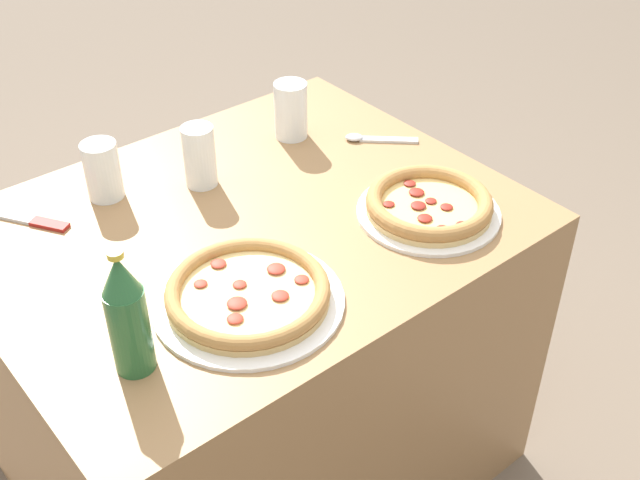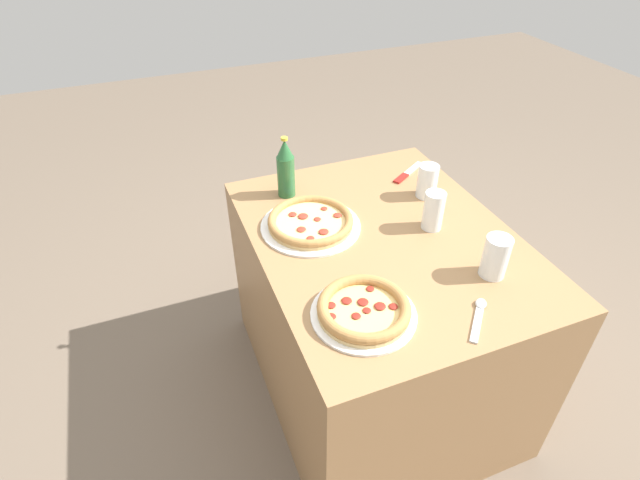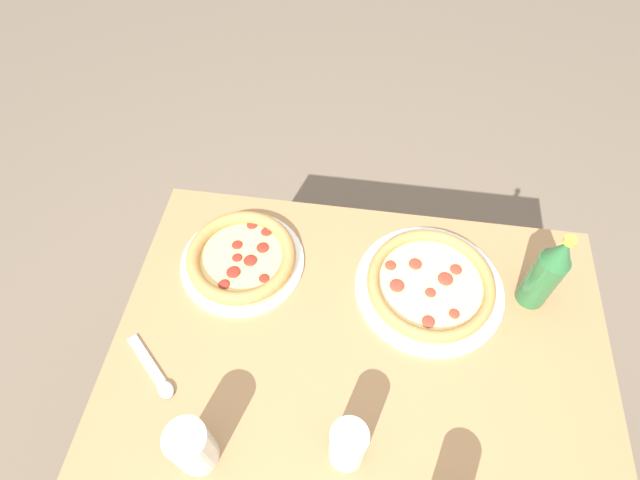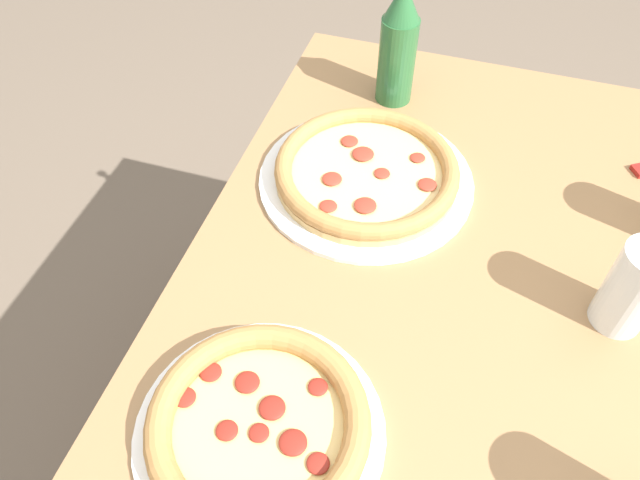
{
  "view_description": "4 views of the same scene",
  "coord_description": "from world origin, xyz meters",
  "px_view_note": "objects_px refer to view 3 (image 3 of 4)",
  "views": [
    {
      "loc": [
        -0.7,
        -1.07,
        1.63
      ],
      "look_at": [
        0.04,
        -0.18,
        0.77
      ],
      "focal_mm": 45.0,
      "sensor_mm": 36.0,
      "label": 1
    },
    {
      "loc": [
        1.11,
        -0.65,
        1.68
      ],
      "look_at": [
        0.04,
        -0.24,
        0.81
      ],
      "focal_mm": 28.0,
      "sensor_mm": 36.0,
      "label": 2
    },
    {
      "loc": [
        0.03,
        0.37,
        1.7
      ],
      "look_at": [
        0.11,
        -0.24,
        0.81
      ],
      "focal_mm": 28.0,
      "sensor_mm": 36.0,
      "label": 3
    },
    {
      "loc": [
        0.54,
        -0.06,
        1.4
      ],
      "look_at": [
        0.04,
        -0.22,
        0.78
      ],
      "focal_mm": 35.0,
      "sensor_mm": 36.0,
      "label": 4
    }
  ],
  "objects_px": {
    "pizza_veggie": "(242,258)",
    "spoon": "(156,375)",
    "glass_red_wine": "(193,447)",
    "beer_bottle": "(547,272)",
    "glass_iced_tea": "(348,446)",
    "pizza_pepperoni": "(430,284)"
  },
  "relations": [
    {
      "from": "glass_red_wine",
      "to": "beer_bottle",
      "type": "distance_m",
      "value": 0.75
    },
    {
      "from": "spoon",
      "to": "beer_bottle",
      "type": "bearing_deg",
      "value": -159.31
    },
    {
      "from": "pizza_veggie",
      "to": "beer_bottle",
      "type": "bearing_deg",
      "value": 179.98
    },
    {
      "from": "pizza_pepperoni",
      "to": "beer_bottle",
      "type": "bearing_deg",
      "value": -177.54
    },
    {
      "from": "glass_iced_tea",
      "to": "glass_red_wine",
      "type": "xyz_separation_m",
      "value": [
        0.27,
        0.04,
        0.0
      ]
    },
    {
      "from": "glass_red_wine",
      "to": "beer_bottle",
      "type": "xyz_separation_m",
      "value": [
        -0.63,
        -0.42,
        0.04
      ]
    },
    {
      "from": "glass_iced_tea",
      "to": "beer_bottle",
      "type": "xyz_separation_m",
      "value": [
        -0.36,
        -0.38,
        0.04
      ]
    },
    {
      "from": "pizza_veggie",
      "to": "spoon",
      "type": "distance_m",
      "value": 0.31
    },
    {
      "from": "pizza_veggie",
      "to": "spoon",
      "type": "bearing_deg",
      "value": 68.9
    },
    {
      "from": "glass_red_wine",
      "to": "beer_bottle",
      "type": "height_order",
      "value": "beer_bottle"
    },
    {
      "from": "glass_iced_tea",
      "to": "beer_bottle",
      "type": "relative_size",
      "value": 0.58
    },
    {
      "from": "pizza_pepperoni",
      "to": "glass_iced_tea",
      "type": "distance_m",
      "value": 0.4
    },
    {
      "from": "glass_red_wine",
      "to": "spoon",
      "type": "relative_size",
      "value": 0.94
    },
    {
      "from": "pizza_veggie",
      "to": "glass_iced_tea",
      "type": "distance_m",
      "value": 0.47
    },
    {
      "from": "beer_bottle",
      "to": "spoon",
      "type": "distance_m",
      "value": 0.81
    },
    {
      "from": "glass_iced_tea",
      "to": "pizza_veggie",
      "type": "bearing_deg",
      "value": -53.32
    },
    {
      "from": "glass_red_wine",
      "to": "spoon",
      "type": "xyz_separation_m",
      "value": [
        0.13,
        -0.13,
        -0.06
      ]
    },
    {
      "from": "pizza_pepperoni",
      "to": "glass_red_wine",
      "type": "xyz_separation_m",
      "value": [
        0.41,
        0.41,
        0.04
      ]
    },
    {
      "from": "beer_bottle",
      "to": "spoon",
      "type": "relative_size",
      "value": 1.64
    },
    {
      "from": "pizza_veggie",
      "to": "glass_red_wine",
      "type": "xyz_separation_m",
      "value": [
        -0.02,
        0.42,
        0.04
      ]
    },
    {
      "from": "glass_iced_tea",
      "to": "glass_red_wine",
      "type": "relative_size",
      "value": 1.01
    },
    {
      "from": "beer_bottle",
      "to": "pizza_pepperoni",
      "type": "bearing_deg",
      "value": 2.46
    }
  ]
}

